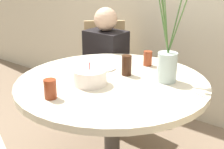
# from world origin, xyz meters

# --- Properties ---
(dining_table) EXTENTS (1.21, 1.21, 0.73)m
(dining_table) POSITION_xyz_m (0.00, 0.00, 0.61)
(dining_table) COLOR beige
(dining_table) RESTS_ON ground_plane
(chair_right_flank) EXTENTS (0.56, 0.56, 0.92)m
(chair_right_flank) POSITION_xyz_m (-0.64, 0.72, 0.52)
(chair_right_flank) COLOR beige
(chair_right_flank) RESTS_ON ground_plane
(birthday_cake) EXTENTS (0.20, 0.20, 0.14)m
(birthday_cake) POSITION_xyz_m (-0.07, -0.13, 0.78)
(birthday_cake) COLOR white
(birthday_cake) RESTS_ON dining_table
(flower_vase) EXTENTS (0.27, 0.28, 0.72)m
(flower_vase) POSITION_xyz_m (0.27, 0.21, 0.94)
(flower_vase) COLOR #B2C6C1
(flower_vase) RESTS_ON dining_table
(side_plate) EXTENTS (0.17, 0.17, 0.01)m
(side_plate) POSITION_xyz_m (-0.19, 0.15, 0.74)
(side_plate) COLOR silver
(side_plate) RESTS_ON dining_table
(drink_glass_0) EXTENTS (0.07, 0.07, 0.13)m
(drink_glass_0) POSITION_xyz_m (0.01, 0.14, 0.80)
(drink_glass_0) COLOR #33190C
(drink_glass_0) RESTS_ON dining_table
(drink_glass_1) EXTENTS (0.06, 0.06, 0.11)m
(drink_glass_1) POSITION_xyz_m (0.02, 0.40, 0.78)
(drink_glass_1) COLOR maroon
(drink_glass_1) RESTS_ON dining_table
(drink_glass_2) EXTENTS (0.07, 0.07, 0.11)m
(drink_glass_2) POSITION_xyz_m (-0.10, -0.42, 0.79)
(drink_glass_2) COLOR maroon
(drink_glass_2) RESTS_ON dining_table
(person_guest) EXTENTS (0.34, 0.24, 1.08)m
(person_guest) POSITION_xyz_m (-0.53, 0.60, 0.51)
(person_guest) COLOR #383333
(person_guest) RESTS_ON ground_plane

